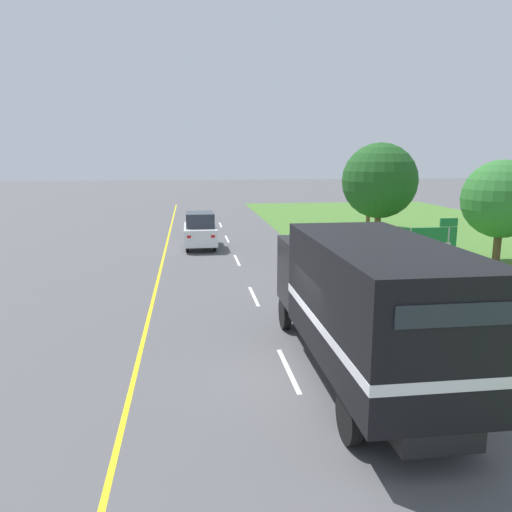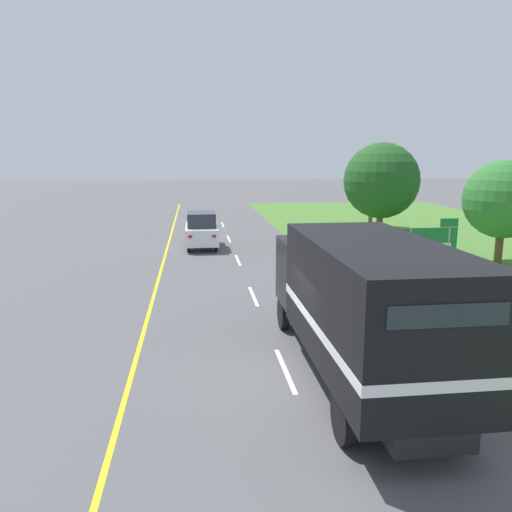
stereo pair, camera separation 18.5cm
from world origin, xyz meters
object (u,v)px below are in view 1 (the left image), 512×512
Objects in this scene: lead_car_white at (200,230)px; delineator_post at (461,346)px; highway_sign at (429,247)px; roadside_tree_far at (370,178)px; roadside_tree_mid at (380,181)px; roadside_tree_near at (502,199)px; horse_trailer_truck at (364,300)px.

lead_car_white is 4.06× the size of delineator_post.
highway_sign is 7.07m from delineator_post.
highway_sign is 0.54× the size of roadside_tree_far.
roadside_tree_mid is (2.01, 10.46, 1.97)m from highway_sign.
roadside_tree_mid reaches higher than delineator_post.
roadside_tree_mid is 1.11× the size of roadside_tree_far.
delineator_post is at bearing -104.36° from roadside_tree_mid.
delineator_post is at bearing -126.22° from roadside_tree_near.
roadside_tree_near is 0.84× the size of roadside_tree_mid.
roadside_tree_mid is at bearing 67.91° from horse_trailer_truck.
lead_car_white is at bearing -151.20° from roadside_tree_far.
delineator_post is (-2.34, -6.55, -1.26)m from highway_sign.
roadside_tree_far reaches higher than delineator_post.
highway_sign is (8.37, -10.63, 0.75)m from lead_car_white.
roadside_tree_near is at bearing 46.74° from horse_trailer_truck.
lead_car_white is (-3.31, 17.60, -0.91)m from horse_trailer_truck.
lead_car_white is 15.57m from roadside_tree_near.
roadside_tree_near is at bearing -23.03° from lead_car_white.
roadside_tree_near reaches higher than delineator_post.
roadside_tree_near reaches higher than highway_sign.
roadside_tree_near reaches higher than horse_trailer_truck.
highway_sign is at bearing -51.78° from lead_car_white.
lead_car_white is at bearing 100.65° from horse_trailer_truck.
roadside_tree_near is 12.97m from roadside_tree_far.
lead_car_white is at bearing 156.97° from roadside_tree_near.
roadside_tree_far is at bearing 28.80° from lead_car_white.
delineator_post is (2.72, 0.42, -1.42)m from horse_trailer_truck.
horse_trailer_truck reaches higher than highway_sign.
highway_sign is at bearing 54.02° from horse_trailer_truck.
horse_trailer_truck is 17.94m from lead_car_white.
roadside_tree_mid is at bearing 123.06° from roadside_tree_near.
horse_trailer_truck is 26.08m from roadside_tree_far.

